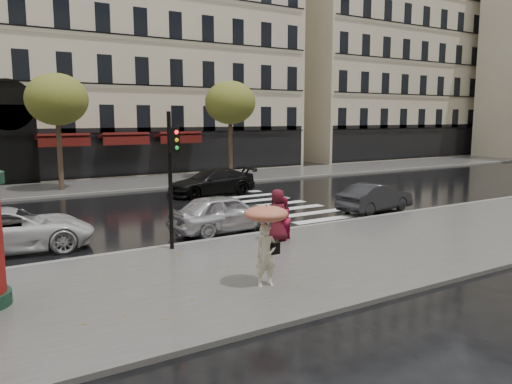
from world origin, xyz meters
TOP-DOWN VIEW (x-y plane):
  - ground at (0.00, 0.00)m, footprint 160.00×160.00m
  - near_sidewalk at (0.00, -0.50)m, footprint 90.00×7.00m
  - far_sidewalk at (0.00, 19.00)m, footprint 90.00×6.00m
  - near_kerb at (0.00, 3.00)m, footprint 90.00×0.25m
  - far_kerb at (0.00, 16.00)m, footprint 90.00×0.25m
  - zebra_crossing at (6.00, 9.60)m, footprint 3.60×11.75m
  - bldg_far_corner at (6.00, 30.00)m, footprint 26.00×14.00m
  - bldg_far_right at (34.00, 30.00)m, footprint 24.00×14.00m
  - tree_far_left at (-2.00, 18.00)m, footprint 3.40×3.40m
  - tree_far_right at (9.00, 18.00)m, footprint 3.40×3.40m
  - woman_umbrella at (-1.01, -1.92)m, footprint 1.06×1.06m
  - woman_red at (1.96, 1.66)m, footprint 0.90×0.85m
  - man_burgundy at (1.78, 1.68)m, footprint 0.98×0.79m
  - traffic_light at (-1.60, 2.49)m, footprint 0.31×0.42m
  - car_silver at (1.14, 4.20)m, footprint 4.26×1.87m
  - car_darkgrey at (8.80, 4.20)m, footprint 4.03×1.85m
  - car_white at (-5.89, 5.31)m, footprint 5.22×2.78m
  - car_black at (4.74, 12.43)m, footprint 5.04×2.29m

SIDE VIEW (x-z plane):
  - ground at x=0.00m, z-range 0.00..0.00m
  - zebra_crossing at x=6.00m, z-range 0.00..0.01m
  - near_sidewalk at x=0.00m, z-range 0.00..0.12m
  - far_sidewalk at x=0.00m, z-range 0.00..0.12m
  - near_kerb at x=0.00m, z-range 0.00..0.14m
  - far_kerb at x=0.00m, z-range 0.00..0.14m
  - car_darkgrey at x=8.80m, z-range 0.00..1.28m
  - car_white at x=-5.89m, z-range 0.00..1.40m
  - car_silver at x=1.14m, z-range 0.00..1.43m
  - car_black at x=4.74m, z-range 0.00..1.43m
  - woman_red at x=1.96m, z-range 0.12..1.58m
  - man_burgundy at x=1.78m, z-range 0.12..1.86m
  - woman_umbrella at x=-1.01m, z-range 0.45..2.49m
  - traffic_light at x=-1.60m, z-range 0.57..4.83m
  - tree_far_left at x=-2.00m, z-range 1.85..8.49m
  - tree_far_right at x=9.00m, z-range 1.85..8.49m
  - bldg_far_corner at x=6.00m, z-range -0.14..22.76m
  - bldg_far_right at x=34.00m, z-range -0.14..22.76m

